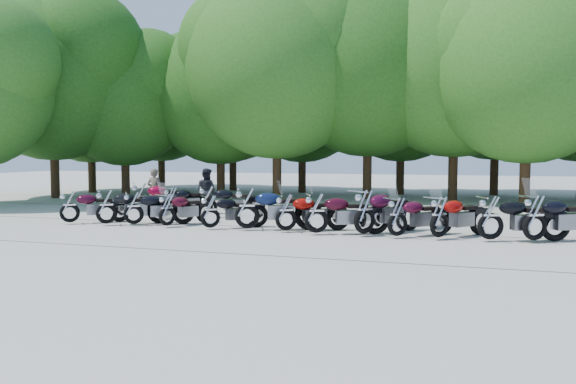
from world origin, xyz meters
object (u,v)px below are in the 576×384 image
(motorcycle_2, at_px, (133,207))
(motorcycle_9, at_px, (398,215))
(motorcycle_6, at_px, (286,211))
(motorcycle_10, at_px, (439,215))
(motorcycle_4, at_px, (210,210))
(rider_0, at_px, (155,191))
(motorcycle_1, at_px, (106,205))
(motorcycle_11, at_px, (491,216))
(motorcycle_13, at_px, (141,197))
(motorcycle_0, at_px, (70,205))
(motorcycle_15, at_px, (208,200))
(motorcycle_3, at_px, (167,209))
(motorcycle_12, at_px, (535,216))
(motorcycle_7, at_px, (317,211))
(motorcycle_14, at_px, (171,200))
(motorcycle_5, at_px, (247,206))
(rider_1, at_px, (206,191))
(motorcycle_8, at_px, (365,210))

(motorcycle_2, relative_size, motorcycle_9, 0.97)
(motorcycle_6, relative_size, motorcycle_10, 0.96)
(motorcycle_4, distance_m, rider_0, 5.20)
(motorcycle_2, bearing_deg, motorcycle_1, 67.65)
(motorcycle_11, bearing_deg, motorcycle_13, 56.74)
(motorcycle_0, bearing_deg, motorcycle_15, -91.20)
(motorcycle_3, xyz_separation_m, motorcycle_13, (-2.54, 2.65, 0.10))
(motorcycle_4, height_order, motorcycle_12, motorcycle_12)
(motorcycle_4, distance_m, motorcycle_7, 3.29)
(motorcycle_11, distance_m, motorcycle_15, 9.56)
(motorcycle_11, height_order, motorcycle_14, motorcycle_11)
(motorcycle_0, height_order, motorcycle_1, motorcycle_1)
(motorcycle_5, bearing_deg, rider_1, 18.15)
(motorcycle_8, relative_size, motorcycle_15, 1.13)
(motorcycle_3, relative_size, motorcycle_11, 0.87)
(motorcycle_2, relative_size, motorcycle_3, 1.04)
(motorcycle_9, xyz_separation_m, motorcycle_12, (3.40, 0.22, 0.07))
(motorcycle_6, relative_size, motorcycle_9, 1.00)
(rider_0, bearing_deg, motorcycle_4, 137.48)
(motorcycle_6, bearing_deg, motorcycle_13, 35.23)
(motorcycle_7, height_order, motorcycle_11, motorcycle_11)
(motorcycle_11, distance_m, motorcycle_13, 12.16)
(motorcycle_1, relative_size, motorcycle_12, 0.93)
(motorcycle_14, height_order, rider_1, rider_1)
(motorcycle_0, distance_m, motorcycle_9, 10.34)
(motorcycle_4, bearing_deg, motorcycle_3, 48.32)
(motorcycle_3, distance_m, motorcycle_13, 3.68)
(motorcycle_12, bearing_deg, motorcycle_11, 65.82)
(motorcycle_8, distance_m, motorcycle_12, 4.30)
(motorcycle_5, bearing_deg, motorcycle_1, 71.79)
(motorcycle_10, distance_m, motorcycle_12, 2.33)
(motorcycle_5, bearing_deg, motorcycle_7, -118.25)
(motorcycle_0, distance_m, motorcycle_10, 11.42)
(motorcycle_12, height_order, rider_0, rider_0)
(motorcycle_4, relative_size, motorcycle_7, 0.88)
(motorcycle_10, bearing_deg, motorcycle_7, 41.54)
(motorcycle_3, height_order, motorcycle_15, motorcycle_15)
(motorcycle_0, distance_m, motorcycle_3, 3.38)
(motorcycle_7, xyz_separation_m, motorcycle_14, (-6.03, 2.77, -0.06))
(motorcycle_7, xyz_separation_m, motorcycle_12, (5.61, 0.30, 0.03))
(motorcycle_3, bearing_deg, motorcycle_8, -155.52)
(motorcycle_4, xyz_separation_m, motorcycle_10, (6.57, -0.01, 0.07))
(motorcycle_1, bearing_deg, motorcycle_12, -127.68)
(motorcycle_7, distance_m, motorcycle_11, 4.55)
(motorcycle_6, distance_m, motorcycle_8, 2.28)
(motorcycle_0, distance_m, motorcycle_13, 2.99)
(motorcycle_10, relative_size, motorcycle_14, 1.07)
(motorcycle_9, height_order, motorcycle_15, motorcycle_15)
(motorcycle_11, xyz_separation_m, rider_0, (-11.73, 3.46, 0.18))
(rider_0, xyz_separation_m, rider_1, (1.90, 0.48, 0.00))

